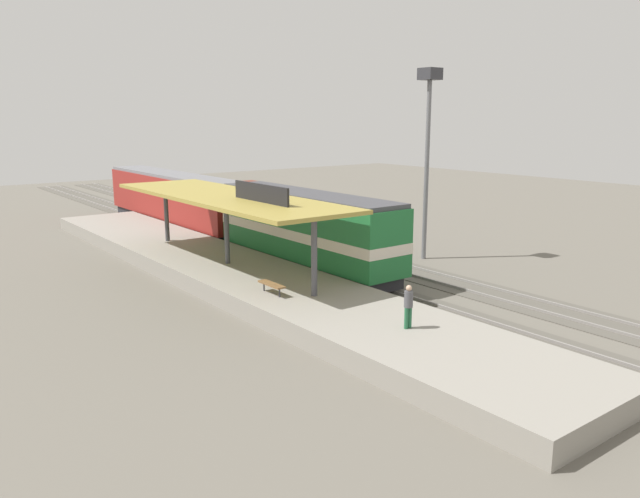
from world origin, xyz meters
name	(u,v)px	position (x,y,z in m)	size (l,w,h in m)	color
ground_plane	(322,262)	(2.00, 0.00, 0.00)	(120.00, 120.00, 0.00)	#666056
track_near	(296,266)	(0.00, 0.00, 0.03)	(3.20, 110.00, 0.16)	#565249
track_far	(354,256)	(4.60, 0.00, 0.03)	(3.20, 110.00, 0.16)	#565249
platform	(228,271)	(-4.60, 0.00, 0.45)	(6.00, 44.00, 0.90)	gray
station_canopy	(227,198)	(-4.60, -0.09, 4.53)	(5.20, 18.00, 4.70)	#47474C
platform_bench	(272,285)	(-6.00, -6.62, 1.34)	(0.44, 1.70, 0.50)	#333338
locomotive	(305,230)	(0.00, -1.01, 2.41)	(2.93, 14.43, 4.44)	#28282D
passenger_carriage_single	(174,199)	(0.00, 16.99, 2.31)	(2.90, 20.00, 4.24)	#28282D
freight_car	(278,210)	(4.60, 8.84, 1.97)	(2.80, 12.00, 3.54)	#28282D
light_mast	(428,124)	(7.80, -3.05, 8.40)	(1.10, 1.10, 11.70)	slate
person_waiting	(408,304)	(-4.41, -13.73, 1.85)	(0.34, 0.34, 1.71)	#23603D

